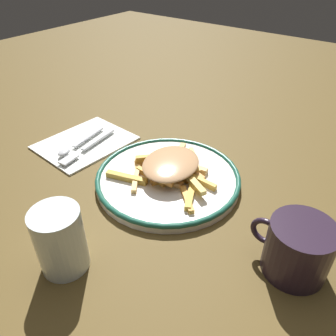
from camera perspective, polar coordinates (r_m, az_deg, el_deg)
ground_plane at (r=0.68m, az=-0.00°, el=-2.40°), size 2.60×2.60×0.00m
plate at (r=0.67m, az=-0.00°, el=-1.69°), size 0.29×0.29×0.02m
fries_heap at (r=0.66m, az=0.55°, el=0.15°), size 0.20×0.20×0.04m
napkin at (r=0.83m, az=-14.18°, el=4.34°), size 0.18×0.22×0.01m
fork at (r=0.80m, az=-13.52°, el=3.75°), size 0.04×0.18×0.01m
spoon at (r=0.80m, az=-15.87°, el=3.69°), size 0.04×0.15×0.01m
water_glass at (r=0.51m, az=-17.94°, el=-11.84°), size 0.07×0.07×0.11m
coffee_mug at (r=0.53m, az=21.39°, el=-12.81°), size 0.12×0.09×0.09m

